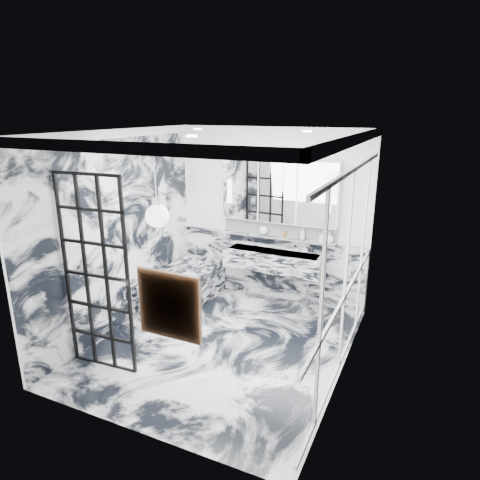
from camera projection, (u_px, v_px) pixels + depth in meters
The scene contains 25 objects.
floor at pixel (221, 345), 5.78m from camera, with size 3.60×3.60×0.00m, color silver.
ceiling at pixel (218, 132), 4.96m from camera, with size 3.60×3.60×0.00m, color white.
wall_back at pixel (271, 215), 6.93m from camera, with size 3.60×3.60×0.00m, color white.
wall_front at pixel (127, 302), 3.80m from camera, with size 3.60×3.60×0.00m, color white.
wall_left at pixel (119, 232), 6.01m from camera, with size 3.60×3.60×0.00m, color white.
wall_right at pixel (348, 265), 4.73m from camera, with size 3.60×3.60×0.00m, color white.
marble_clad_back at pixel (269, 266), 7.16m from camera, with size 3.18×0.05×1.05m, color silver.
marble_clad_left at pixel (120, 236), 6.02m from camera, with size 0.02×3.56×2.68m, color silver.
panel_molding at pixel (346, 273), 4.76m from camera, with size 0.03×3.40×2.30m, color white.
soap_bottle_a at pixel (303, 233), 6.69m from camera, with size 0.08×0.08×0.20m, color #8C5919.
soap_bottle_b at pixel (323, 236), 6.56m from camera, with size 0.08×0.09×0.19m, color #4C4C51.
soap_bottle_c at pixel (330, 238), 6.52m from camera, with size 0.13×0.13×0.16m, color silver.
face_pot at pixel (264, 230), 6.96m from camera, with size 0.15×0.15×0.15m, color white.
amber_bottle at pixel (285, 234), 6.82m from camera, with size 0.04×0.04×0.10m, color #8C5919.
flower_vase at pixel (171, 289), 6.05m from camera, with size 0.09×0.09×0.12m, color silver.
crittall_door at pixel (96, 276), 4.98m from camera, with size 0.88×0.04×2.38m, color black, non-canonical shape.
artwork at pixel (169, 305), 3.66m from camera, with size 0.51×0.05×0.51m, color #BA4313.
pendant_light at pixel (157, 216), 4.01m from camera, with size 0.22×0.22×0.22m, color white.
trough_sink at pixel (273, 260), 6.85m from camera, with size 1.60×0.45×0.30m, color silver.
ledge at pixel (277, 237), 6.90m from camera, with size 1.90×0.14×0.04m, color silver.
subway_tile at pixel (279, 228), 6.91m from camera, with size 1.90×0.03×0.23m, color white.
mirror_cabinet at pixel (279, 191), 6.68m from camera, with size 1.90×0.16×1.00m, color white.
sconce_left at pixel (229, 191), 6.94m from camera, with size 0.07×0.07×0.40m, color white.
sconce_right at pixel (329, 199), 6.28m from camera, with size 0.07×0.07×0.40m, color white.
bathtub at pixel (182, 288), 6.94m from camera, with size 0.75×1.65×0.55m, color silver.
Camera 1 is at (2.37, -4.54, 3.04)m, focal length 32.00 mm.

